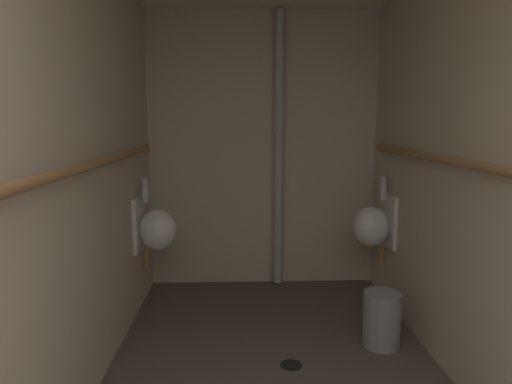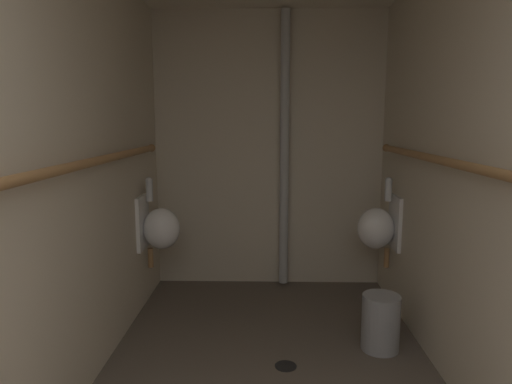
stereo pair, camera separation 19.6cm
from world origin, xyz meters
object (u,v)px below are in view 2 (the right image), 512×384
object	(u,v)px
urinal_right_mid	(379,227)
waste_bin	(381,322)
standpipe_back_wall	(284,152)
urinal_left_mid	(159,227)
floor_drain	(286,366)

from	to	relation	value
urinal_right_mid	waste_bin	world-z (taller)	urinal_right_mid
waste_bin	standpipe_back_wall	bearing A→B (deg)	116.74
urinal_right_mid	standpipe_back_wall	size ratio (longest dim) A/B	0.30
standpipe_back_wall	waste_bin	bearing A→B (deg)	-63.26
waste_bin	urinal_right_mid	bearing A→B (deg)	78.94
urinal_left_mid	waste_bin	size ratio (longest dim) A/B	1.97
urinal_right_mid	standpipe_back_wall	xyz separation A→B (m)	(-0.76, 0.47, 0.59)
floor_drain	waste_bin	xyz separation A→B (m)	(0.65, 0.24, 0.19)
urinal_right_mid	standpipe_back_wall	world-z (taller)	standpipe_back_wall
urinal_right_mid	standpipe_back_wall	distance (m)	1.07
floor_drain	waste_bin	world-z (taller)	waste_bin
standpipe_back_wall	urinal_left_mid	bearing A→B (deg)	-153.71
standpipe_back_wall	floor_drain	world-z (taller)	standpipe_back_wall
standpipe_back_wall	floor_drain	distance (m)	1.93
urinal_left_mid	floor_drain	xyz separation A→B (m)	(1.01, -0.94, -0.67)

